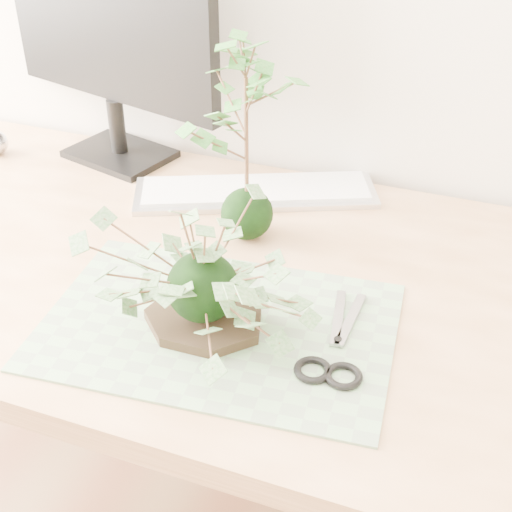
# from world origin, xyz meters

# --- Properties ---
(desk) EXTENTS (1.60, 0.70, 0.74)m
(desk) POSITION_xyz_m (-0.07, 1.23, 0.65)
(desk) COLOR #DDB081
(desk) RESTS_ON ground_plane
(cutting_mat) EXTENTS (0.50, 0.36, 0.00)m
(cutting_mat) POSITION_xyz_m (-0.04, 1.10, 0.74)
(cutting_mat) COLOR gray
(cutting_mat) RESTS_ON desk
(stone_dish) EXTENTS (0.17, 0.17, 0.01)m
(stone_dish) POSITION_xyz_m (-0.06, 1.09, 0.75)
(stone_dish) COLOR black
(stone_dish) RESTS_ON cutting_mat
(ivy_kokedama) EXTENTS (0.27, 0.27, 0.19)m
(ivy_kokedama) POSITION_xyz_m (-0.06, 1.09, 0.85)
(ivy_kokedama) COLOR black
(ivy_kokedama) RESTS_ON stone_dish
(maple_kokedama) EXTENTS (0.24, 0.24, 0.35)m
(maple_kokedama) POSITION_xyz_m (-0.09, 1.33, 0.99)
(maple_kokedama) COLOR black
(maple_kokedama) RESTS_ON desk
(keyboard) EXTENTS (0.44, 0.29, 0.02)m
(keyboard) POSITION_xyz_m (-0.12, 1.46, 0.75)
(keyboard) COLOR silver
(keyboard) RESTS_ON desk
(monitor) EXTENTS (0.47, 0.19, 0.42)m
(monitor) POSITION_xyz_m (-0.43, 1.52, 0.98)
(monitor) COLOR black
(monitor) RESTS_ON desk
(scissors) EXTENTS (0.09, 0.20, 0.01)m
(scissors) POSITION_xyz_m (0.12, 1.08, 0.75)
(scissors) COLOR gray
(scissors) RESTS_ON cutting_mat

